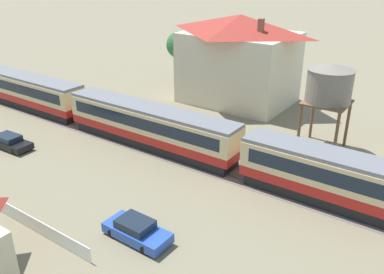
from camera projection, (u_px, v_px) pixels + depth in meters
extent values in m
cube|color=#AD1E19|center=(367.00, 198.00, 27.85)|extent=(18.33, 2.88, 0.80)
cube|color=#D1B784|center=(370.00, 180.00, 27.30)|extent=(18.33, 2.88, 1.94)
cube|color=#192330|center=(371.00, 179.00, 27.26)|extent=(16.87, 2.92, 1.09)
cube|color=slate|center=(373.00, 165.00, 26.84)|extent=(18.33, 2.71, 0.30)
cube|color=black|center=(365.00, 208.00, 28.19)|extent=(17.60, 2.48, 0.88)
cylinder|color=black|center=(279.00, 187.00, 30.83)|extent=(0.90, 0.18, 0.90)
cylinder|color=black|center=(287.00, 179.00, 31.91)|extent=(0.90, 0.18, 0.90)
cube|color=#AD1E19|center=(150.00, 133.00, 38.06)|extent=(18.33, 2.88, 0.80)
cube|color=#D1B784|center=(150.00, 120.00, 37.50)|extent=(18.33, 2.88, 1.94)
cube|color=#192330|center=(150.00, 119.00, 37.47)|extent=(16.87, 2.92, 1.09)
cube|color=slate|center=(149.00, 108.00, 37.05)|extent=(18.33, 2.71, 0.30)
cube|color=black|center=(151.00, 141.00, 38.40)|extent=(17.60, 2.48, 0.88)
cylinder|color=black|center=(199.00, 161.00, 34.69)|extent=(0.90, 0.18, 0.90)
cylinder|color=black|center=(208.00, 155.00, 35.76)|extent=(0.90, 0.18, 0.90)
cylinder|color=black|center=(100.00, 130.00, 41.04)|extent=(0.90, 0.18, 0.90)
cylinder|color=black|center=(111.00, 125.00, 42.12)|extent=(0.90, 0.18, 0.90)
cube|color=#AD1E19|center=(25.00, 96.00, 48.27)|extent=(18.33, 2.88, 0.80)
cube|color=#D1B784|center=(23.00, 85.00, 47.71)|extent=(18.33, 2.88, 1.94)
cube|color=#192330|center=(23.00, 84.00, 47.67)|extent=(16.87, 2.92, 1.09)
cube|color=slate|center=(22.00, 76.00, 47.26)|extent=(18.33, 2.71, 0.30)
cube|color=black|center=(27.00, 103.00, 48.60)|extent=(17.60, 2.48, 0.88)
cylinder|color=black|center=(54.00, 115.00, 44.90)|extent=(0.90, 0.18, 0.90)
cylinder|color=black|center=(64.00, 111.00, 45.97)|extent=(0.90, 0.18, 0.90)
cylinder|color=black|center=(3.00, 93.00, 52.32)|extent=(0.90, 0.18, 0.90)
cube|color=#665B51|center=(217.00, 167.00, 34.69)|extent=(118.27, 3.60, 0.01)
cube|color=#4C4238|center=(213.00, 170.00, 34.15)|extent=(118.27, 0.12, 0.04)
cube|color=#4C4238|center=(221.00, 164.00, 35.23)|extent=(118.27, 0.12, 0.04)
cube|color=beige|center=(239.00, 68.00, 49.05)|extent=(12.51, 9.44, 8.40)
pyramid|color=#9E2D23|center=(241.00, 23.00, 46.94)|extent=(13.51, 10.20, 2.04)
cube|color=brown|center=(261.00, 27.00, 43.64)|extent=(0.56, 0.56, 1.84)
cylinder|color=brown|center=(347.00, 124.00, 37.80)|extent=(0.28, 0.28, 4.38)
cylinder|color=brown|center=(312.00, 117.00, 39.56)|extent=(0.28, 0.28, 4.38)
cylinder|color=brown|center=(336.00, 136.00, 35.28)|extent=(0.28, 0.28, 4.38)
cylinder|color=brown|center=(299.00, 127.00, 37.05)|extent=(0.28, 0.28, 4.38)
cube|color=brown|center=(327.00, 102.00, 36.51)|extent=(3.86, 3.86, 0.16)
cylinder|color=slate|center=(329.00, 86.00, 35.88)|extent=(3.98, 3.98, 2.95)
cone|color=slate|center=(332.00, 67.00, 35.18)|extent=(4.18, 4.18, 0.50)
cube|color=black|center=(10.00, 143.00, 38.05)|extent=(4.72, 2.02, 0.57)
cube|color=#192330|center=(8.00, 138.00, 37.90)|extent=(2.39, 1.66, 0.51)
cylinder|color=black|center=(12.00, 151.00, 36.78)|extent=(0.62, 0.20, 0.62)
cylinder|color=black|center=(27.00, 145.00, 38.02)|extent=(0.62, 0.20, 0.62)
cylinder|color=black|center=(8.00, 138.00, 39.43)|extent=(0.62, 0.20, 0.62)
cube|color=#284CA8|center=(137.00, 232.00, 25.62)|extent=(4.50, 1.95, 0.64)
cube|color=#192330|center=(135.00, 224.00, 25.45)|extent=(2.26, 1.66, 0.54)
cylinder|color=black|center=(145.00, 250.00, 24.32)|extent=(0.62, 0.20, 0.62)
cylinder|color=black|center=(163.00, 236.00, 25.59)|extent=(0.62, 0.20, 0.62)
cylinder|color=black|center=(112.00, 234.00, 25.81)|extent=(0.62, 0.20, 0.62)
cylinder|color=black|center=(131.00, 221.00, 27.07)|extent=(0.62, 0.20, 0.62)
cylinder|color=brown|center=(180.00, 67.00, 58.20)|extent=(0.34, 0.34, 4.06)
sphere|color=#2D6633|center=(180.00, 45.00, 56.92)|extent=(3.79, 3.79, 3.79)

